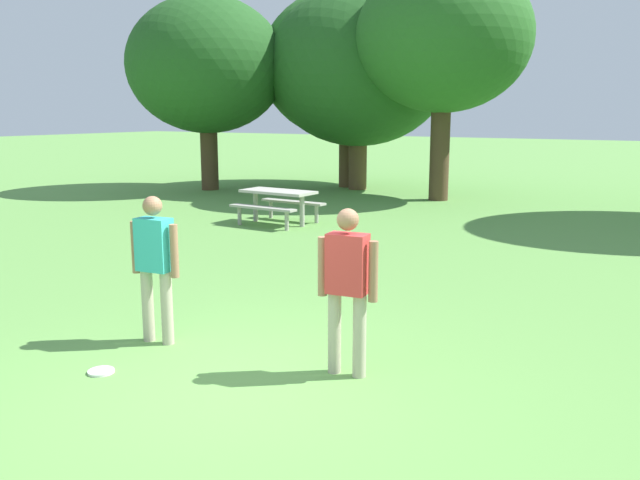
{
  "coord_description": "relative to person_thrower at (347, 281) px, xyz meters",
  "views": [
    {
      "loc": [
        3.61,
        -4.49,
        2.53
      ],
      "look_at": [
        -0.42,
        2.27,
        1.0
      ],
      "focal_mm": 37.21,
      "sensor_mm": 36.0,
      "label": 1
    }
  ],
  "objects": [
    {
      "name": "ground_plane",
      "position": [
        -0.7,
        -0.9,
        -0.94
      ],
      "size": [
        120.0,
        120.0,
        0.0
      ],
      "primitive_type": "plane",
      "color": "#609947"
    },
    {
      "name": "person_thrower",
      "position": [
        0.0,
        0.0,
        0.0
      ],
      "size": [
        0.61,
        0.26,
        1.64
      ],
      "color": "#B7AD93",
      "rests_on": "ground"
    },
    {
      "name": "person_catcher",
      "position": [
        -2.24,
        -0.26,
        0.0
      ],
      "size": [
        0.61,
        0.26,
        1.64
      ],
      "color": "#B7AD93",
      "rests_on": "ground"
    },
    {
      "name": "frisbee",
      "position": [
        -2.09,
        -1.21,
        -0.93
      ],
      "size": [
        0.26,
        0.26,
        0.03
      ],
      "primitive_type": "cylinder",
      "color": "white",
      "rests_on": "ground"
    },
    {
      "name": "picnic_table_near",
      "position": [
        -5.58,
        6.97,
        -0.38
      ],
      "size": [
        1.76,
        1.49,
        0.77
      ],
      "color": "#B2ADA3",
      "rests_on": "ground"
    },
    {
      "name": "tree_tall_left",
      "position": [
        -11.35,
        11.43,
        3.02
      ],
      "size": [
        5.06,
        5.06,
        6.13
      ],
      "color": "#4C3823",
      "rests_on": "ground"
    },
    {
      "name": "tree_broad_center",
      "position": [
        -7.88,
        14.49,
        3.09
      ],
      "size": [
        5.82,
        5.82,
        6.52
      ],
      "color": "brown",
      "rests_on": "ground"
    },
    {
      "name": "tree_far_right",
      "position": [
        -7.23,
        14.0,
        2.96
      ],
      "size": [
        5.89,
        5.89,
        6.42
      ],
      "color": "brown",
      "rests_on": "ground"
    },
    {
      "name": "tree_slender_mid",
      "position": [
        -3.95,
        12.79,
        3.6
      ],
      "size": [
        4.9,
        4.9,
        6.65
      ],
      "color": "#4C3823",
      "rests_on": "ground"
    }
  ]
}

